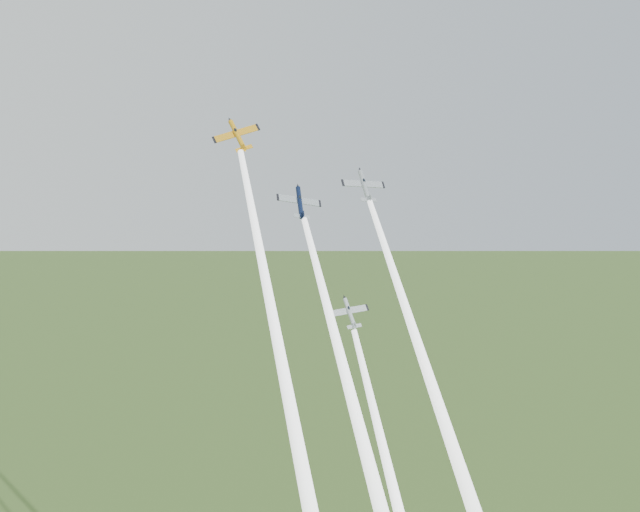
{
  "coord_description": "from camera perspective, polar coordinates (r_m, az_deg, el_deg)",
  "views": [
    {
      "loc": [
        -61.7,
        -117.19,
        106.43
      ],
      "look_at": [
        0.0,
        -6.0,
        92.0
      ],
      "focal_mm": 45.0,
      "sensor_mm": 36.0,
      "label": 1
    }
  ],
  "objects": [
    {
      "name": "plane_silver_low",
      "position": [
        130.91,
        2.13,
        -4.07
      ],
      "size": [
        7.12,
        6.24,
        6.78
      ],
      "primitive_type": null,
      "rotation": [
        0.91,
        -0.11,
        -0.17
      ],
      "color": "#B3BBC2"
    },
    {
      "name": "smoke_trail_yellow",
      "position": [
        108.19,
        -2.62,
        -8.18
      ],
      "size": [
        10.46,
        47.4,
        60.51
      ],
      "primitive_type": null,
      "rotation": [
        -0.66,
        0.0,
        -0.17
      ],
      "color": "white"
    },
    {
      "name": "smoke_trail_silver_right",
      "position": [
        126.28,
        7.45,
        -7.6
      ],
      "size": [
        5.99,
        39.87,
        50.36
      ],
      "primitive_type": null,
      "rotation": [
        -0.66,
        0.0,
        -0.09
      ],
      "color": "white"
    },
    {
      "name": "plane_silver_right",
      "position": [
        140.89,
        3.18,
        5.0
      ],
      "size": [
        9.18,
        6.82,
        7.8
      ],
      "primitive_type": null,
      "rotation": [
        0.91,
        0.06,
        -0.09
      ],
      "color": "#A7AEB5"
    },
    {
      "name": "smoke_trail_navy",
      "position": [
        115.63,
        2.08,
        -9.43
      ],
      "size": [
        7.05,
        37.8,
        47.76
      ],
      "primitive_type": null,
      "rotation": [
        -0.66,
        0.0,
        -0.13
      ],
      "color": "white"
    },
    {
      "name": "plane_yellow",
      "position": [
        128.84,
        -5.89,
        8.53
      ],
      "size": [
        8.61,
        7.13,
        8.76
      ],
      "primitive_type": null,
      "rotation": [
        0.91,
        -0.29,
        -0.17
      ],
      "color": "orange"
    },
    {
      "name": "smoke_trail_silver_low",
      "position": [
        121.13,
        5.59,
        -17.48
      ],
      "size": [
        8.64,
        36.86,
        46.72
      ],
      "primitive_type": null,
      "rotation": [
        -0.66,
        0.0,
        -0.17
      ],
      "color": "white"
    },
    {
      "name": "plane_navy",
      "position": [
        129.83,
        -1.45,
        3.83
      ],
      "size": [
        9.08,
        6.45,
        7.9
      ],
      "primitive_type": null,
      "rotation": [
        0.91,
        0.16,
        -0.13
      ],
      "color": "black"
    }
  ]
}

